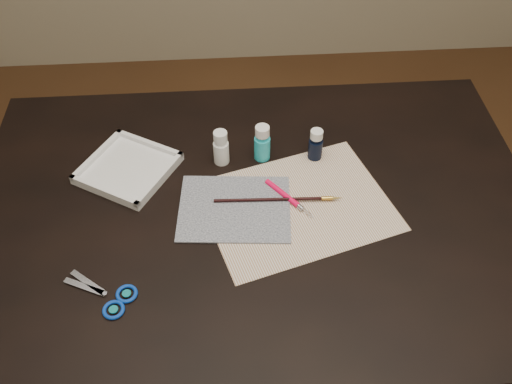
{
  "coord_description": "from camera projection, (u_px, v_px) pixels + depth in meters",
  "views": [
    {
      "loc": [
        -0.06,
        -0.86,
        1.72
      ],
      "look_at": [
        0.0,
        0.0,
        0.8
      ],
      "focal_mm": 40.0,
      "sensor_mm": 36.0,
      "label": 1
    }
  ],
  "objects": [
    {
      "name": "paint_bottle_navy",
      "position": [
        316.0,
        144.0,
        1.38
      ],
      "size": [
        0.04,
        0.04,
        0.08
      ],
      "primitive_type": "cylinder",
      "rotation": [
        0.0,
        0.0,
        0.09
      ],
      "color": "black",
      "rests_on": "table"
    },
    {
      "name": "paint_bottle_white",
      "position": [
        221.0,
        147.0,
        1.37
      ],
      "size": [
        0.05,
        0.05,
        0.09
      ],
      "primitive_type": "cylinder",
      "rotation": [
        0.0,
        0.0,
        0.4
      ],
      "color": "white",
      "rests_on": "table"
    },
    {
      "name": "craft_knife",
      "position": [
        290.0,
        199.0,
        1.3
      ],
      "size": [
        0.11,
        0.13,
        0.01
      ],
      "primitive_type": null,
      "rotation": [
        0.0,
        0.0,
        -0.91
      ],
      "color": "#FF0847",
      "rests_on": "paper"
    },
    {
      "name": "paper",
      "position": [
        297.0,
        206.0,
        1.3
      ],
      "size": [
        0.48,
        0.42,
        0.0
      ],
      "primitive_type": "cube",
      "rotation": [
        0.0,
        0.0,
        0.3
      ],
      "color": "silver",
      "rests_on": "table"
    },
    {
      "name": "palette_tray",
      "position": [
        128.0,
        168.0,
        1.37
      ],
      "size": [
        0.27,
        0.27,
        0.02
      ],
      "primitive_type": "cube",
      "rotation": [
        0.0,
        0.0,
        -0.54
      ],
      "color": "white",
      "rests_on": "table"
    },
    {
      "name": "canvas",
      "position": [
        235.0,
        208.0,
        1.29
      ],
      "size": [
        0.27,
        0.22,
        0.0
      ],
      "primitive_type": "cube",
      "rotation": [
        0.0,
        0.0,
        -0.08
      ],
      "color": "black",
      "rests_on": "paper"
    },
    {
      "name": "scissors",
      "position": [
        97.0,
        293.0,
        1.13
      ],
      "size": [
        0.19,
        0.15,
        0.01
      ],
      "primitive_type": null,
      "rotation": [
        0.0,
        0.0,
        2.7
      ],
      "color": "silver",
      "rests_on": "table"
    },
    {
      "name": "paintbrush",
      "position": [
        279.0,
        199.0,
        1.3
      ],
      "size": [
        0.3,
        0.02,
        0.01
      ],
      "primitive_type": null,
      "rotation": [
        0.0,
        0.0,
        -0.04
      ],
      "color": "black",
      "rests_on": "canvas"
    },
    {
      "name": "paint_bottle_cyan",
      "position": [
        262.0,
        143.0,
        1.38
      ],
      "size": [
        0.05,
        0.05,
        0.1
      ],
      "primitive_type": "cylinder",
      "rotation": [
        0.0,
        0.0,
        0.27
      ],
      "color": "#22B2C3",
      "rests_on": "table"
    },
    {
      "name": "table",
      "position": [
        256.0,
        298.0,
        1.57
      ],
      "size": [
        1.3,
        0.9,
        0.75
      ],
      "primitive_type": "cube",
      "color": "black",
      "rests_on": "ground"
    },
    {
      "name": "ground",
      "position": [
        256.0,
        363.0,
        1.85
      ],
      "size": [
        3.5,
        3.5,
        0.02
      ],
      "primitive_type": "cube",
      "color": "#422614",
      "rests_on": "ground"
    }
  ]
}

